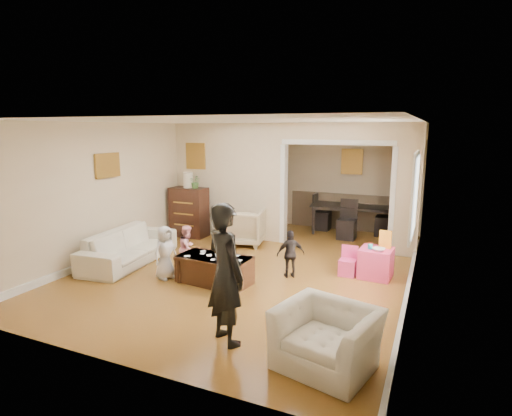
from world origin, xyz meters
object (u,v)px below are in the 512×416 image
at_px(sofa, 129,246).
at_px(child_kneel_a, 165,252).
at_px(dresser, 189,212).
at_px(armchair_back, 245,227).
at_px(armchair_front, 327,338).
at_px(coffee_cup, 218,255).
at_px(dining_table, 352,218).
at_px(adult_person, 226,274).
at_px(coffee_table, 214,270).
at_px(child_toddler, 291,254).
at_px(table_lamp, 188,180).
at_px(child_kneel_b, 188,248).
at_px(play_table, 376,263).
at_px(cyan_cup, 370,246).

height_order(sofa, child_kneel_a, child_kneel_a).
bearing_deg(dresser, armchair_back, -4.11).
height_order(armchair_front, dresser, dresser).
height_order(sofa, coffee_cup, sofa).
distance_m(armchair_front, dining_table, 5.92).
height_order(dresser, adult_person, adult_person).
xyz_separation_m(coffee_table, dining_table, (1.42, 4.24, 0.12)).
xyz_separation_m(armchair_back, dining_table, (1.95, 1.96, -0.04)).
relative_size(sofa, dresser, 1.86).
bearing_deg(coffee_table, child_toddler, 35.54).
xyz_separation_m(coffee_cup, child_toddler, (0.95, 0.80, -0.08)).
xyz_separation_m(table_lamp, coffee_cup, (2.11, -2.43, -0.83)).
relative_size(sofa, child_toddler, 2.61).
distance_m(sofa, child_kneel_a, 1.21).
bearing_deg(child_kneel_b, child_toddler, -88.87).
relative_size(dresser, coffee_table, 0.96).
bearing_deg(armchair_front, play_table, 101.68).
relative_size(cyan_cup, child_toddler, 0.10).
xyz_separation_m(adult_person, child_kneel_a, (-1.91, 1.44, -0.39)).
bearing_deg(sofa, coffee_cup, -104.53).
xyz_separation_m(armchair_front, play_table, (0.10, 2.95, -0.07)).
height_order(dining_table, child_toddler, child_toddler).
bearing_deg(play_table, child_toddler, -156.48).
xyz_separation_m(armchair_front, child_kneel_b, (-2.97, 1.92, 0.09)).
distance_m(armchair_back, dining_table, 2.77).
relative_size(play_table, child_kneel_a, 0.58).
xyz_separation_m(coffee_table, adult_person, (1.06, -1.59, 0.62)).
bearing_deg(table_lamp, sofa, -89.08).
height_order(sofa, cyan_cup, sofa).
distance_m(armchair_front, child_kneel_a, 3.45).
bearing_deg(armchair_front, dining_table, 111.92).
relative_size(coffee_table, child_kneel_a, 1.32).
relative_size(armchair_back, play_table, 1.62).
relative_size(cyan_cup, child_kneel_b, 0.10).
bearing_deg(armchair_back, sofa, 42.53).
distance_m(adult_person, child_kneel_a, 2.42).
relative_size(child_kneel_b, child_toddler, 1.02).
height_order(dining_table, adult_person, adult_person).
bearing_deg(sofa, child_kneel_b, -94.45).
height_order(armchair_back, dining_table, armchair_back).
distance_m(coffee_cup, child_toddler, 1.24).
height_order(coffee_table, dining_table, dining_table).
xyz_separation_m(armchair_front, child_toddler, (-1.22, 2.37, 0.09)).
xyz_separation_m(child_kneel_a, child_kneel_b, (0.15, 0.45, -0.04)).
distance_m(armchair_back, play_table, 3.06).
xyz_separation_m(play_table, dining_table, (-0.95, 2.91, 0.10)).
bearing_deg(sofa, armchair_front, -119.76).
relative_size(adult_person, child_toddler, 2.06).
xyz_separation_m(armchair_front, adult_person, (-1.22, 0.04, 0.52)).
distance_m(dresser, child_kneel_b, 2.46).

